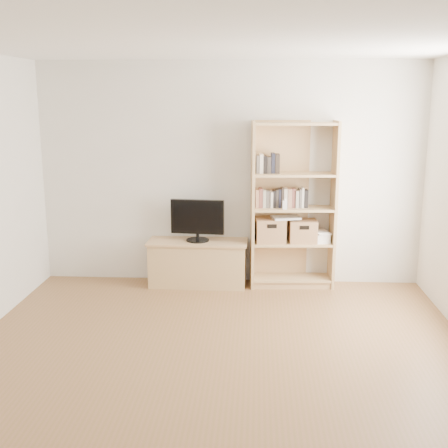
# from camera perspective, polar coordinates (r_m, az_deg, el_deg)

# --- Properties ---
(floor) EXTENTS (4.50, 5.00, 0.01)m
(floor) POSITION_cam_1_polar(r_m,az_deg,el_deg) (4.62, -0.98, -15.50)
(floor) COLOR brown
(floor) RESTS_ON ground
(back_wall) EXTENTS (4.50, 0.02, 2.60)m
(back_wall) POSITION_cam_1_polar(r_m,az_deg,el_deg) (6.62, 0.62, 5.08)
(back_wall) COLOR silver
(back_wall) RESTS_ON floor
(front_wall) EXTENTS (4.50, 0.02, 2.60)m
(front_wall) POSITION_cam_1_polar(r_m,az_deg,el_deg) (1.82, -7.37, -16.64)
(front_wall) COLOR silver
(front_wall) RESTS_ON floor
(ceiling) EXTENTS (4.50, 5.00, 0.01)m
(ceiling) POSITION_cam_1_polar(r_m,az_deg,el_deg) (4.09, -1.13, 18.55)
(ceiling) COLOR white
(ceiling) RESTS_ON back_wall
(tv_stand) EXTENTS (1.13, 0.44, 0.52)m
(tv_stand) POSITION_cam_1_polar(r_m,az_deg,el_deg) (6.67, -2.67, -4.06)
(tv_stand) COLOR tan
(tv_stand) RESTS_ON floor
(bookshelf) EXTENTS (0.98, 0.40, 1.93)m
(bookshelf) POSITION_cam_1_polar(r_m,az_deg,el_deg) (6.51, 7.03, 1.87)
(bookshelf) COLOR tan
(bookshelf) RESTS_ON floor
(television) EXTENTS (0.63, 0.11, 0.49)m
(television) POSITION_cam_1_polar(r_m,az_deg,el_deg) (6.53, -2.72, 0.36)
(television) COLOR black
(television) RESTS_ON tv_stand
(books_row_mid) EXTENTS (0.87, 0.18, 0.23)m
(books_row_mid) POSITION_cam_1_polar(r_m,az_deg,el_deg) (6.52, 7.03, 2.73)
(books_row_mid) COLOR #976C52
(books_row_mid) RESTS_ON bookshelf
(books_row_upper) EXTENTS (0.41, 0.18, 0.21)m
(books_row_upper) POSITION_cam_1_polar(r_m,az_deg,el_deg) (6.44, 5.22, 6.10)
(books_row_upper) COLOR #976C52
(books_row_upper) RESTS_ON bookshelf
(baby_monitor) EXTENTS (0.05, 0.03, 0.10)m
(baby_monitor) POSITION_cam_1_polar(r_m,az_deg,el_deg) (6.39, 6.20, 1.93)
(baby_monitor) COLOR white
(baby_monitor) RESTS_ON bookshelf
(basket_left) EXTENTS (0.37, 0.31, 0.28)m
(basket_left) POSITION_cam_1_polar(r_m,az_deg,el_deg) (6.54, 4.73, -0.63)
(basket_left) COLOR #A17248
(basket_left) RESTS_ON bookshelf
(basket_right) EXTENTS (0.33, 0.28, 0.26)m
(basket_right) POSITION_cam_1_polar(r_m,az_deg,el_deg) (6.59, 7.98, -0.70)
(basket_right) COLOR #A17248
(basket_right) RESTS_ON bookshelf
(laptop) EXTENTS (0.36, 0.29, 0.02)m
(laptop) POSITION_cam_1_polar(r_m,az_deg,el_deg) (6.52, 6.28, 0.67)
(laptop) COLOR silver
(laptop) RESTS_ON basket_left
(magazine_stack) EXTENTS (0.21, 0.26, 0.11)m
(magazine_stack) POSITION_cam_1_polar(r_m,az_deg,el_deg) (6.64, 9.80, -1.33)
(magazine_stack) COLOR beige
(magazine_stack) RESTS_ON bookshelf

